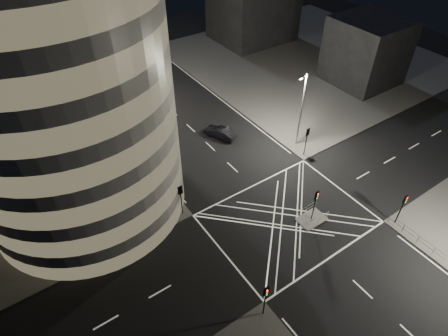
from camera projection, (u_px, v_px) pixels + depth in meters
ground at (287, 219)px, 39.48m from camera, size 120.00×120.00×0.00m
sidewalk_far_right at (308, 58)px, 68.47m from camera, size 42.00×42.00×0.15m
central_island at (311, 219)px, 39.35m from camera, size 3.00×2.00×0.15m
building_right_near at (366, 51)px, 58.73m from camera, size 10.00×10.00×10.00m
tree_a at (153, 174)px, 37.32m from camera, size 4.11×4.11×7.20m
tree_b at (129, 143)px, 40.92m from camera, size 5.26×5.26×8.03m
tree_c at (110, 124)px, 45.27m from camera, size 4.15×4.15×6.43m
tree_d at (91, 96)px, 48.31m from camera, size 4.48×4.48×7.65m
tree_e at (77, 82)px, 52.48m from camera, size 3.71×3.71×6.53m
traffic_signal_fl at (181, 195)px, 38.04m from camera, size 0.55×0.22×4.00m
traffic_signal_nl at (265, 296)px, 29.61m from camera, size 0.55×0.22×4.00m
traffic_signal_fr at (307, 137)px, 45.51m from camera, size 0.55×0.22×4.00m
traffic_signal_nr at (403, 204)px, 37.08m from camera, size 0.55×0.22×4.00m
traffic_signal_island at (316, 200)px, 37.48m from camera, size 0.55×0.22×4.00m
street_lamp_left_near at (149, 151)px, 39.25m from camera, size 1.25×0.25×10.00m
street_lamp_left_far at (90, 82)px, 50.40m from camera, size 1.25×0.25×10.00m
street_lamp_right_far at (301, 109)px, 45.41m from camera, size 1.25×0.25×10.00m
railing_near_right at (442, 257)px, 35.02m from camera, size 0.06×11.70×1.10m
railing_island_south at (318, 220)px, 38.38m from camera, size 2.80×0.06×1.10m
railing_island_north at (306, 210)px, 39.50m from camera, size 2.80×0.06×1.10m
sedan at (220, 133)px, 49.86m from camera, size 3.25×4.70×1.47m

